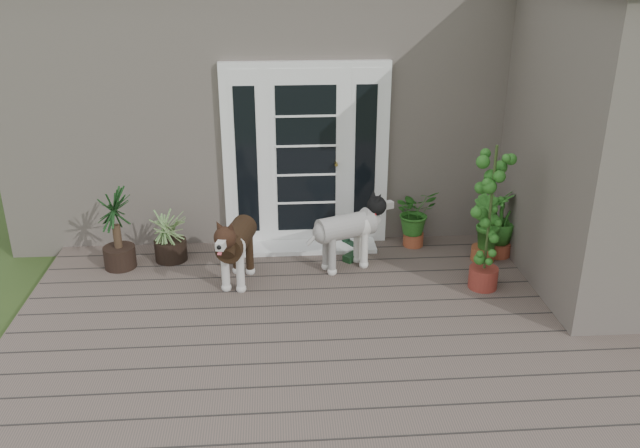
{
  "coord_description": "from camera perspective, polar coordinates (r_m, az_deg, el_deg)",
  "views": [
    {
      "loc": [
        -0.57,
        -4.72,
        3.4
      ],
      "look_at": [
        -0.1,
        1.75,
        0.7
      ],
      "focal_mm": 37.22,
      "sensor_mm": 36.0,
      "label": 1
    }
  ],
  "objects": [
    {
      "name": "deck",
      "position": [
        6.14,
        1.87,
        -10.38
      ],
      "size": [
        6.2,
        4.6,
        0.12
      ],
      "primitive_type": "cube",
      "color": "#6B5B4C",
      "rests_on": "ground"
    },
    {
      "name": "house_main",
      "position": [
        9.57,
        -0.67,
        11.46
      ],
      "size": [
        7.4,
        4.0,
        3.1
      ],
      "primitive_type": "cube",
      "color": "#665E54",
      "rests_on": "ground"
    },
    {
      "name": "door_unit",
      "position": [
        7.65,
        -1.21,
        5.85
      ],
      "size": [
        1.9,
        0.14,
        2.15
      ],
      "primitive_type": "cube",
      "color": "white",
      "rests_on": "deck"
    },
    {
      "name": "clog_left",
      "position": [
        7.87,
        2.62,
        -1.73
      ],
      "size": [
        0.24,
        0.29,
        0.08
      ],
      "primitive_type": null,
      "rotation": [
        0.0,
        0.0,
        0.53
      ],
      "color": "black",
      "rests_on": "deck"
    },
    {
      "name": "house_wing",
      "position": [
        7.36,
        24.29,
        6.02
      ],
      "size": [
        1.6,
        2.4,
        3.1
      ],
      "primitive_type": "cube",
      "color": "#665E54",
      "rests_on": "ground"
    },
    {
      "name": "sapling",
      "position": [
        6.85,
        14.37,
        0.61
      ],
      "size": [
        0.49,
        0.49,
        1.59
      ],
      "primitive_type": null,
      "rotation": [
        0.0,
        0.0,
        0.04
      ],
      "color": "#235217",
      "rests_on": "deck"
    },
    {
      "name": "herb_a",
      "position": [
        7.88,
        8.11,
        0.29
      ],
      "size": [
        0.65,
        0.65,
        0.63
      ],
      "primitive_type": "imported",
      "rotation": [
        0.0,
        0.0,
        0.37
      ],
      "color": "#164D19",
      "rests_on": "deck"
    },
    {
      "name": "door_step",
      "position": [
        7.84,
        -1.07,
        -1.94
      ],
      "size": [
        1.6,
        0.4,
        0.05
      ],
      "primitive_type": "cube",
      "color": "white",
      "rests_on": "deck"
    },
    {
      "name": "yucca",
      "position": [
        7.54,
        -17.12,
        -0.27
      ],
      "size": [
        0.71,
        0.71,
        0.96
      ],
      "primitive_type": null,
      "rotation": [
        0.0,
        0.0,
        0.07
      ],
      "color": "black",
      "rests_on": "deck"
    },
    {
      "name": "herb_c",
      "position": [
        7.83,
        15.19,
        -0.48
      ],
      "size": [
        0.53,
        0.53,
        0.63
      ],
      "primitive_type": "imported",
      "rotation": [
        0.0,
        0.0,
        4.31
      ],
      "color": "#285518",
      "rests_on": "deck"
    },
    {
      "name": "brindle_dog",
      "position": [
        6.97,
        -7.13,
        -2.27
      ],
      "size": [
        0.56,
        0.95,
        0.74
      ],
      "primitive_type": null,
      "rotation": [
        0.0,
        0.0,
        2.92
      ],
      "color": "#332012",
      "rests_on": "deck"
    },
    {
      "name": "clog_right",
      "position": [
        7.58,
        2.92,
        -2.69
      ],
      "size": [
        0.34,
        0.34,
        0.1
      ],
      "primitive_type": null,
      "rotation": [
        0.0,
        0.0,
        -0.78
      ],
      "color": "#143218",
      "rests_on": "deck"
    },
    {
      "name": "white_dog",
      "position": [
        7.24,
        2.23,
        -1.2
      ],
      "size": [
        0.94,
        0.68,
        0.72
      ],
      "primitive_type": null,
      "rotation": [
        0.0,
        0.0,
        -1.17
      ],
      "color": "silver",
      "rests_on": "deck"
    },
    {
      "name": "spider_plant",
      "position": [
        7.63,
        -12.82,
        -0.81
      ],
      "size": [
        0.72,
        0.72,
        0.65
      ],
      "primitive_type": null,
      "rotation": [
        0.0,
        0.0,
        0.22
      ],
      "color": "#6E8D56",
      "rests_on": "deck"
    },
    {
      "name": "herb_b",
      "position": [
        7.68,
        13.96,
        -1.13
      ],
      "size": [
        0.52,
        0.52,
        0.56
      ],
      "primitive_type": "imported",
      "rotation": [
        0.0,
        0.0,
        2.21
      ],
      "color": "#235117",
      "rests_on": "deck"
    }
  ]
}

